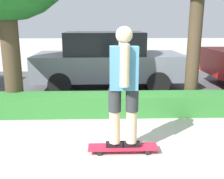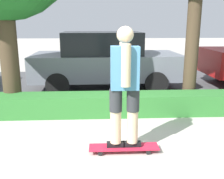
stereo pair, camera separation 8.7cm
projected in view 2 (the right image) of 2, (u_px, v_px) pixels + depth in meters
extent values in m
plane|color=#ADA89E|center=(108.00, 150.00, 3.97)|extent=(60.00, 60.00, 0.00)
cube|color=#474749|center=(103.00, 85.00, 8.04)|extent=(18.11, 5.00, 0.01)
cube|color=#2D702D|center=(105.00, 104.00, 5.47)|extent=(18.11, 0.60, 0.43)
cube|color=red|center=(124.00, 147.00, 3.88)|extent=(1.03, 0.24, 0.02)
cylinder|color=black|center=(148.00, 152.00, 3.82)|extent=(0.07, 0.04, 0.07)
cylinder|color=black|center=(146.00, 146.00, 3.99)|extent=(0.07, 0.04, 0.07)
cylinder|color=black|center=(100.00, 153.00, 3.79)|extent=(0.07, 0.04, 0.07)
cylinder|color=black|center=(100.00, 148.00, 3.96)|extent=(0.07, 0.04, 0.07)
cube|color=black|center=(116.00, 144.00, 3.86)|extent=(0.26, 0.09, 0.07)
cylinder|color=beige|center=(116.00, 116.00, 3.75)|extent=(0.16, 0.16, 0.81)
cylinder|color=#2D2D33|center=(116.00, 100.00, 3.69)|extent=(0.18, 0.18, 0.32)
cube|color=black|center=(132.00, 144.00, 3.87)|extent=(0.26, 0.09, 0.07)
cylinder|color=beige|center=(133.00, 116.00, 3.77)|extent=(0.16, 0.16, 0.81)
cylinder|color=#2D2D33|center=(133.00, 100.00, 3.71)|extent=(0.18, 0.18, 0.32)
cube|color=#4C84B7|center=(125.00, 68.00, 3.59)|extent=(0.39, 0.21, 0.60)
cylinder|color=beige|center=(126.00, 66.00, 3.42)|extent=(0.13, 0.13, 0.56)
cylinder|color=beige|center=(124.00, 62.00, 3.73)|extent=(0.13, 0.13, 0.56)
sphere|color=beige|center=(125.00, 35.00, 3.48)|extent=(0.23, 0.23, 0.23)
cylinder|color=#423323|center=(9.00, 52.00, 5.45)|extent=(0.38, 0.38, 2.55)
cylinder|color=#423323|center=(193.00, 32.00, 5.67)|extent=(0.29, 0.29, 3.34)
cube|color=slate|center=(106.00, 65.00, 7.65)|extent=(4.23, 1.93, 0.70)
cube|color=black|center=(102.00, 43.00, 7.48)|extent=(2.21, 1.67, 0.61)
cylinder|color=black|center=(156.00, 83.00, 6.98)|extent=(0.62, 0.22, 0.62)
cylinder|color=black|center=(145.00, 72.00, 8.62)|extent=(0.62, 0.22, 0.62)
cylinder|color=black|center=(58.00, 84.00, 6.85)|extent=(0.62, 0.22, 0.62)
cylinder|color=black|center=(66.00, 72.00, 8.49)|extent=(0.62, 0.22, 0.62)
cylinder|color=black|center=(222.00, 69.00, 8.74)|extent=(0.74, 0.22, 0.74)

